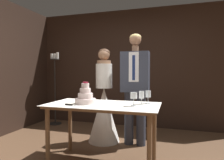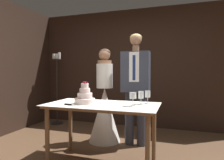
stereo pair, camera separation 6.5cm
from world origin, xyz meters
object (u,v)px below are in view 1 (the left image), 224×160
object	(u,v)px
wine_glass_middle	(142,95)
bride	(104,108)
cake_knife	(75,105)
candle_stand	(55,87)
tiered_cake	(85,97)
wine_glass_far	(134,96)
wine_glass_near	(148,95)
cake_table	(103,111)
groom	(135,83)

from	to	relation	value
wine_glass_middle	bride	distance (m)	1.07
cake_knife	candle_stand	distance (m)	2.32
tiered_cake	wine_glass_far	world-z (taller)	tiered_cake
wine_glass_near	wine_glass_middle	bearing A→B (deg)	-137.41
candle_stand	bride	bearing A→B (deg)	-27.32
cake_table	groom	xyz separation A→B (m)	(0.27, 0.82, 0.32)
wine_glass_near	candle_stand	size ratio (longest dim) A/B	0.10
cake_table	wine_glass_far	size ratio (longest dim) A/B	8.62
bride	groom	world-z (taller)	groom
groom	cake_knife	bearing A→B (deg)	-117.56
cake_knife	wine_glass_far	xyz separation A→B (m)	(0.69, 0.20, 0.12)
wine_glass_far	groom	bearing A→B (deg)	99.42
tiered_cake	candle_stand	size ratio (longest dim) A/B	0.17
tiered_cake	wine_glass_far	xyz separation A→B (m)	(0.64, 0.00, 0.04)
candle_stand	cake_knife	bearing A→B (deg)	-51.30
wine_glass_middle	groom	world-z (taller)	groom
cake_knife	wine_glass_middle	size ratio (longest dim) A/B	2.61
cake_knife	wine_glass_near	xyz separation A→B (m)	(0.84, 0.43, 0.11)
wine_glass_middle	candle_stand	xyz separation A→B (m)	(-2.21, 1.45, -0.06)
cake_knife	groom	world-z (taller)	groom
wine_glass_near	groom	size ratio (longest dim) A/B	0.09
cake_table	bride	bearing A→B (deg)	108.23
tiered_cake	cake_knife	size ratio (longest dim) A/B	0.65
tiered_cake	cake_table	bearing A→B (deg)	7.90
wine_glass_near	wine_glass_far	bearing A→B (deg)	-122.38
cake_table	wine_glass_near	size ratio (longest dim) A/B	8.36
cake_knife	candle_stand	world-z (taller)	candle_stand
wine_glass_middle	wine_glass_near	bearing A→B (deg)	42.59
wine_glass_far	tiered_cake	bearing A→B (deg)	-179.83
cake_table	groom	bearing A→B (deg)	71.76
wine_glass_far	candle_stand	distance (m)	2.68
cake_knife	bride	bearing A→B (deg)	95.13
wine_glass_far	candle_stand	xyz separation A→B (m)	(-2.14, 1.61, -0.07)
cake_table	wine_glass_near	xyz separation A→B (m)	(0.56, 0.20, 0.21)
wine_glass_near	candle_stand	bearing A→B (deg)	148.95
cake_table	groom	size ratio (longest dim) A/B	0.79
cake_table	groom	world-z (taller)	groom
wine_glass_far	bride	distance (m)	1.14
groom	wine_glass_middle	bearing A→B (deg)	-73.03
wine_glass_near	groom	bearing A→B (deg)	114.71
wine_glass_near	tiered_cake	bearing A→B (deg)	-163.65
bride	cake_table	bearing A→B (deg)	-71.77
groom	candle_stand	distance (m)	2.14
tiered_cake	candle_stand	bearing A→B (deg)	133.01
cake_table	cake_knife	xyz separation A→B (m)	(-0.28, -0.23, 0.10)
wine_glass_middle	tiered_cake	bearing A→B (deg)	-167.20
tiered_cake	wine_glass_middle	size ratio (longest dim) A/B	1.69
cake_table	wine_glass_near	world-z (taller)	wine_glass_near
wine_glass_near	bride	size ratio (longest dim) A/B	0.11
tiered_cake	wine_glass_middle	bearing A→B (deg)	12.80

